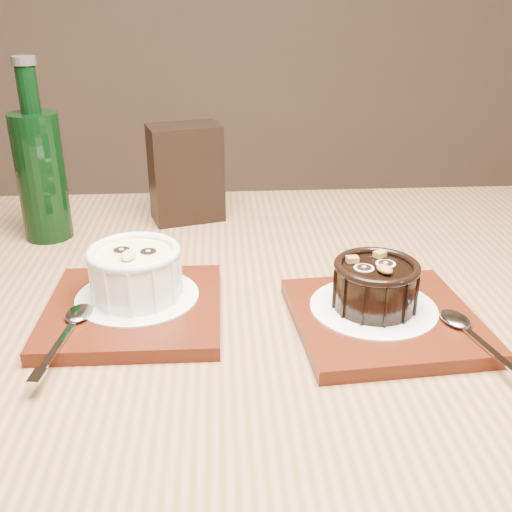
{
  "coord_description": "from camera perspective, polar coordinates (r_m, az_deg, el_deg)",
  "views": [
    {
      "loc": [
        0.06,
        -0.54,
        1.07
      ],
      "look_at": [
        0.1,
        0.01,
        0.81
      ],
      "focal_mm": 42.0,
      "sensor_mm": 36.0,
      "label": 1
    }
  ],
  "objects": [
    {
      "name": "tray_left",
      "position": [
        0.64,
        -11.53,
        -5.03
      ],
      "size": [
        0.18,
        0.18,
        0.01
      ],
      "primitive_type": "cube",
      "rotation": [
        0.0,
        0.0,
        -0.01
      ],
      "color": "#4D1A0C",
      "rests_on": "table"
    },
    {
      "name": "condiment_stand",
      "position": [
        0.88,
        -6.69,
        7.82
      ],
      "size": [
        0.11,
        0.09,
        0.14
      ],
      "primitive_type": "cube",
      "rotation": [
        0.0,
        0.0,
        0.28
      ],
      "color": "black",
      "rests_on": "table"
    },
    {
      "name": "spoon_left",
      "position": [
        0.6,
        -17.6,
        -6.85
      ],
      "size": [
        0.04,
        0.14,
        0.01
      ],
      "primitive_type": null,
      "rotation": [
        0.0,
        0.0,
        -0.14
      ],
      "color": "silver",
      "rests_on": "tray_left"
    },
    {
      "name": "ramekin_dark",
      "position": [
        0.62,
        11.31,
        -2.54
      ],
      "size": [
        0.09,
        0.09,
        0.05
      ],
      "rotation": [
        0.0,
        0.0,
        0.34
      ],
      "color": "black",
      "rests_on": "doily_right"
    },
    {
      "name": "table",
      "position": [
        0.7,
        -2.4,
        -11.41
      ],
      "size": [
        1.2,
        0.8,
        0.75
      ],
      "rotation": [
        0.0,
        0.0,
        -0.0
      ],
      "color": "brown",
      "rests_on": "ground"
    },
    {
      "name": "spoon_right",
      "position": [
        0.6,
        20.28,
        -7.23
      ],
      "size": [
        0.05,
        0.14,
        0.01
      ],
      "primitive_type": null,
      "rotation": [
        0.0,
        0.0,
        0.22
      ],
      "color": "silver",
      "rests_on": "tray_right"
    },
    {
      "name": "tray_right",
      "position": [
        0.63,
        12.11,
        -5.95
      ],
      "size": [
        0.19,
        0.19,
        0.01
      ],
      "primitive_type": "cube",
      "rotation": [
        0.0,
        0.0,
        0.08
      ],
      "color": "#4D1A0C",
      "rests_on": "table"
    },
    {
      "name": "ramekin_white",
      "position": [
        0.64,
        -11.44,
        -1.32
      ],
      "size": [
        0.1,
        0.1,
        0.06
      ],
      "rotation": [
        0.0,
        0.0,
        -0.22
      ],
      "color": "white",
      "rests_on": "doily_left"
    },
    {
      "name": "doily_left",
      "position": [
        0.65,
        -11.22,
        -3.77
      ],
      "size": [
        0.13,
        0.13,
        0.0
      ],
      "primitive_type": "cylinder",
      "color": "white",
      "rests_on": "tray_left"
    },
    {
      "name": "green_bottle",
      "position": [
        0.85,
        -19.83,
        7.57
      ],
      "size": [
        0.06,
        0.06,
        0.24
      ],
      "color": "black",
      "rests_on": "table"
    },
    {
      "name": "doily_right",
      "position": [
        0.63,
        11.11,
        -4.8
      ],
      "size": [
        0.13,
        0.13,
        0.0
      ],
      "primitive_type": "cylinder",
      "color": "white",
      "rests_on": "tray_right"
    }
  ]
}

